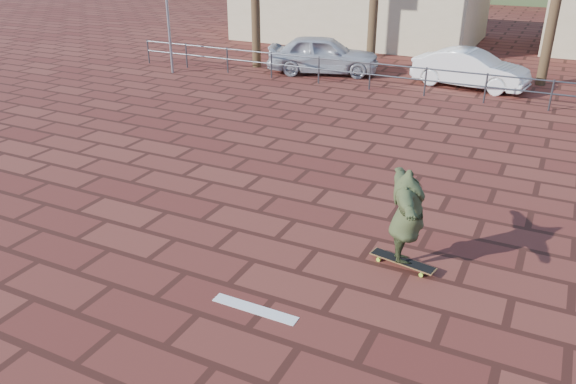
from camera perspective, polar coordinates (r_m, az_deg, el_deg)
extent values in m
plane|color=maroon|center=(9.85, -3.51, -6.95)|extent=(120.00, 120.00, 0.00)
cube|color=white|center=(8.70, -3.40, -11.77)|extent=(1.40, 0.22, 0.01)
cylinder|color=#47494F|center=(25.59, -14.01, 13.67)|extent=(0.06, 0.06, 1.00)
cylinder|color=#47494F|center=(24.37, -10.27, 13.46)|extent=(0.06, 0.06, 1.00)
cylinder|color=#47494F|center=(23.26, -6.17, 13.17)|extent=(0.06, 0.06, 1.00)
cylinder|color=#47494F|center=(22.27, -1.70, 12.77)|extent=(0.06, 0.06, 1.00)
cylinder|color=#47494F|center=(21.42, 3.14, 12.26)|extent=(0.06, 0.06, 1.00)
cylinder|color=#47494F|center=(20.74, 8.32, 11.61)|extent=(0.06, 0.06, 1.00)
cylinder|color=#47494F|center=(20.23, 13.78, 10.82)|extent=(0.06, 0.06, 1.00)
cylinder|color=#47494F|center=(19.90, 19.44, 9.90)|extent=(0.06, 0.06, 1.00)
cylinder|color=#47494F|center=(19.78, 25.19, 8.87)|extent=(0.06, 0.06, 1.00)
cylinder|color=#47494F|center=(20.13, 13.91, 12.06)|extent=(24.00, 0.05, 0.05)
cylinder|color=#47494F|center=(20.21, 13.79, 10.96)|extent=(24.00, 0.05, 0.05)
cube|color=olive|center=(9.83, 11.57, -6.88)|extent=(1.18, 0.46, 0.02)
cube|color=black|center=(9.82, 11.57, -6.82)|extent=(1.13, 0.43, 0.00)
cube|color=silver|center=(9.98, 9.50, -6.35)|extent=(0.10, 0.20, 0.03)
cube|color=silver|center=(9.71, 13.67, -7.72)|extent=(0.10, 0.20, 0.03)
cylinder|color=#B5E731|center=(9.91, 9.17, -6.79)|extent=(0.08, 0.04, 0.07)
cylinder|color=#B5E731|center=(10.09, 9.80, -6.22)|extent=(0.08, 0.04, 0.07)
cylinder|color=#B5E731|center=(9.64, 13.36, -8.19)|extent=(0.08, 0.04, 0.07)
cylinder|color=#B5E731|center=(9.82, 13.93, -7.58)|extent=(0.08, 0.04, 0.07)
imported|color=#3B4424|center=(9.41, 12.01, -2.47)|extent=(1.27, 2.12, 1.67)
imported|color=#B7B9BF|center=(23.05, 3.61, 13.78)|extent=(4.72, 3.01, 1.50)
imported|color=white|center=(21.85, 18.04, 11.81)|extent=(4.23, 2.01, 1.34)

